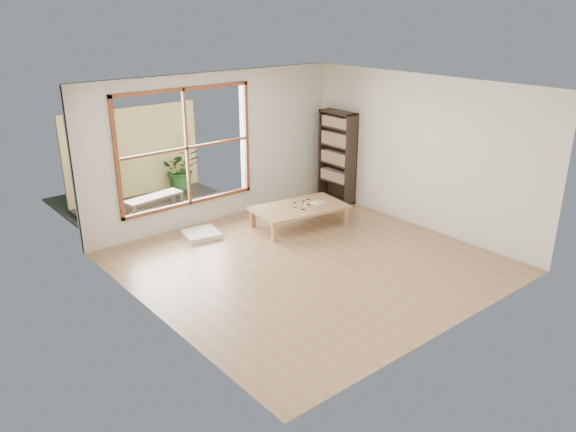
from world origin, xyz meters
The scene contains 15 objects.
ground centered at (0.00, 0.00, 0.00)m, with size 5.00×5.00×0.00m, color #9B784D.
low_table centered at (0.88, 1.22, 0.31)m, with size 1.72×1.12×0.35m.
floor_cushion centered at (-0.72, 1.89, 0.04)m, with size 0.56×0.56×0.08m, color white.
bookshelf centered at (2.34, 1.80, 0.88)m, with size 0.28×0.80×1.77m, color black.
glass_tall centered at (0.84, 1.06, 0.42)m, with size 0.07×0.07×0.13m, color silver.
glass_mid centered at (1.06, 1.19, 0.40)m, with size 0.07×0.07×0.10m, color silver.
glass_short centered at (1.00, 1.25, 0.39)m, with size 0.06×0.06×0.08m, color silver.
glass_small centered at (0.79, 1.23, 0.39)m, with size 0.07×0.07×0.08m, color silver.
food_tray centered at (1.26, 1.15, 0.37)m, with size 0.27×0.21×0.08m.
deck centered at (-0.60, 3.56, 0.00)m, with size 2.80×2.00×0.05m, color #362D27.
garden_bench centered at (-0.85, 3.29, 0.32)m, with size 1.14×0.48×0.35m.
bamboo_fence centered at (-0.60, 4.56, 0.90)m, with size 2.80×0.06×1.80m, color tan.
shrub_right centered at (0.32, 4.35, 0.45)m, with size 0.77×0.67×0.86m, color #265820.
shrub_left centered at (-1.34, 4.09, 0.51)m, with size 0.53×0.43×0.97m, color #265820.
garden_tree centered at (-1.28, 4.86, 1.63)m, with size 1.04×0.85×2.22m.
Camera 1 is at (-5.14, -5.75, 3.64)m, focal length 35.00 mm.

